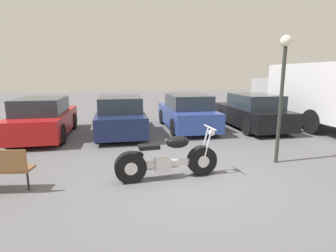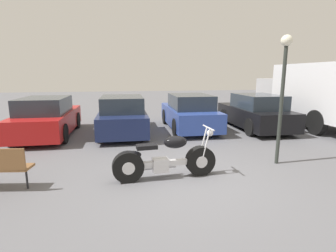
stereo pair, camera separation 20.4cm
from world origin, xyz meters
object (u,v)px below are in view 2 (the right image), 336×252
at_px(parked_car_red, 47,118).
at_px(delivery_truck, 319,92).
at_px(motorcycle, 164,160).
at_px(parked_car_blue, 189,113).
at_px(lamp_post, 284,77).
at_px(parked_car_navy, 123,116).
at_px(parked_car_black, 255,113).

bearing_deg(parked_car_red, delivery_truck, -0.55).
distance_m(motorcycle, parked_car_blue, 5.41).
relative_size(parked_car_red, lamp_post, 1.29).
height_order(motorcycle, lamp_post, lamp_post).
height_order(parked_car_blue, delivery_truck, delivery_truck).
bearing_deg(motorcycle, delivery_truck, 31.80).
distance_m(motorcycle, parked_car_navy, 4.81).
height_order(motorcycle, delivery_truck, delivery_truck).
bearing_deg(parked_car_blue, motorcycle, -109.87).
relative_size(parked_car_red, parked_car_blue, 1.00).
relative_size(delivery_truck, lamp_post, 2.00).
bearing_deg(motorcycle, parked_car_navy, 100.85).
relative_size(parked_car_black, lamp_post, 1.29).
xyz_separation_m(parked_car_red, delivery_truck, (11.03, -0.11, 0.82)).
relative_size(parked_car_navy, parked_car_black, 1.00).
bearing_deg(parked_car_blue, parked_car_black, -8.35).
xyz_separation_m(parked_car_navy, lamp_post, (3.93, -4.22, 1.51)).
bearing_deg(parked_car_navy, parked_car_red, -179.32).
height_order(delivery_truck, lamp_post, lamp_post).
xyz_separation_m(parked_car_red, parked_car_black, (8.22, -0.01, 0.00)).
relative_size(motorcycle, parked_car_navy, 0.56).
height_order(parked_car_black, delivery_truck, delivery_truck).
relative_size(parked_car_blue, lamp_post, 1.29).
distance_m(parked_car_blue, parked_car_black, 2.77).
relative_size(parked_car_navy, parked_car_blue, 1.00).
distance_m(motorcycle, parked_car_black, 6.55).
height_order(parked_car_navy, parked_car_black, same).
distance_m(parked_car_navy, parked_car_black, 5.48).
bearing_deg(parked_car_red, lamp_post, -32.12).
bearing_deg(delivery_truck, parked_car_navy, 179.04).
relative_size(motorcycle, lamp_post, 0.72).
bearing_deg(parked_car_red, parked_car_blue, 4.10).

